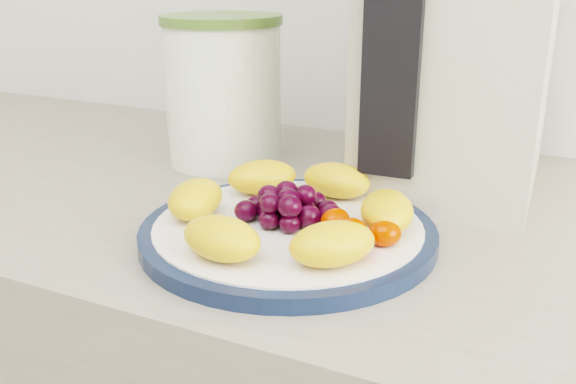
% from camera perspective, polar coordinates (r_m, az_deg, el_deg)
% --- Properties ---
extents(plate_rim, '(0.29, 0.29, 0.01)m').
position_cam_1_polar(plate_rim, '(0.62, -0.00, -3.67)').
color(plate_rim, '#12203C').
rests_on(plate_rim, counter).
extents(plate_face, '(0.26, 0.26, 0.02)m').
position_cam_1_polar(plate_face, '(0.62, 0.00, -3.59)').
color(plate_face, white).
rests_on(plate_face, counter).
extents(canister, '(0.17, 0.17, 0.18)m').
position_cam_1_polar(canister, '(0.86, -5.75, 8.58)').
color(canister, '#4A721B').
rests_on(canister, counter).
extents(canister_lid, '(0.17, 0.17, 0.01)m').
position_cam_1_polar(canister_lid, '(0.85, -5.98, 15.00)').
color(canister_lid, '#4E6B2D').
rests_on(canister_lid, canister).
extents(appliance_body, '(0.20, 0.27, 0.33)m').
position_cam_1_polar(appliance_body, '(0.78, 15.27, 12.39)').
color(appliance_body, '#B7B4A1').
rests_on(appliance_body, counter).
extents(appliance_panel, '(0.06, 0.02, 0.25)m').
position_cam_1_polar(appliance_panel, '(0.65, 9.24, 11.94)').
color(appliance_panel, black).
rests_on(appliance_panel, appliance_body).
extents(fruit_plate, '(0.25, 0.25, 0.04)m').
position_cam_1_polar(fruit_plate, '(0.62, 0.45, -1.37)').
color(fruit_plate, '#FF9E27').
rests_on(fruit_plate, plate_face).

